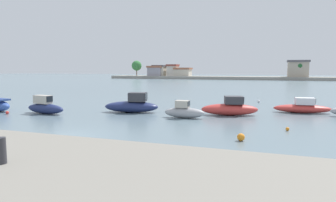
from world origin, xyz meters
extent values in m
plane|color=slate|center=(0.00, 0.00, 0.00)|extent=(400.00, 400.00, 0.00)
cylinder|color=#2D2D33|center=(5.29, -9.01, 2.04)|extent=(0.24, 0.24, 0.64)
ellipsoid|color=navy|center=(-7.70, 7.08, 0.45)|extent=(4.34, 1.75, 0.90)
cube|color=#BCB2A3|center=(-7.97, 7.12, 1.27)|extent=(1.77, 0.96, 0.74)
cube|color=black|center=(-7.13, 7.01, 1.34)|extent=(0.17, 0.67, 0.52)
ellipsoid|color=navy|center=(-0.75, 10.34, 0.51)|extent=(5.26, 2.73, 1.03)
cube|color=#333338|center=(-0.16, 10.46, 1.43)|extent=(1.77, 1.41, 0.81)
cube|color=black|center=(0.62, 10.62, 1.51)|extent=(0.28, 0.99, 0.57)
ellipsoid|color=#9E9EA3|center=(4.77, 8.90, 0.43)|extent=(3.41, 1.10, 0.86)
cube|color=#BCB2A3|center=(4.59, 8.90, 1.14)|extent=(1.08, 0.81, 0.57)
cube|color=black|center=(5.12, 8.91, 1.20)|extent=(0.09, 0.71, 0.40)
ellipsoid|color=#C63833|center=(8.06, 11.58, 0.50)|extent=(5.09, 2.70, 1.00)
cube|color=#333338|center=(8.40, 11.66, 1.33)|extent=(1.80, 1.58, 0.65)
cube|color=black|center=(9.14, 11.85, 1.39)|extent=(0.35, 1.11, 0.46)
ellipsoid|color=#C63833|center=(14.16, 15.18, 0.38)|extent=(5.08, 1.87, 0.77)
cube|color=silver|center=(14.36, 15.19, 1.08)|extent=(1.68, 1.18, 0.62)
cube|color=black|center=(15.16, 15.26, 1.14)|extent=(0.15, 0.95, 0.44)
sphere|color=red|center=(-10.62, 5.64, 0.14)|extent=(0.29, 0.29, 0.29)
sphere|color=orange|center=(9.91, 2.40, 0.21)|extent=(0.43, 0.43, 0.43)
sphere|color=white|center=(10.09, 22.52, 0.16)|extent=(0.32, 0.32, 0.32)
sphere|color=orange|center=(12.51, 6.18, 0.12)|extent=(0.24, 0.24, 0.24)
cube|color=gray|center=(0.00, 102.59, 0.56)|extent=(105.39, 10.94, 1.13)
cube|color=#99939E|center=(-34.20, 101.51, 2.84)|extent=(5.77, 5.01, 3.42)
cube|color=#995B42|center=(-34.20, 101.51, 4.90)|extent=(6.35, 5.51, 0.70)
cube|color=beige|center=(-32.94, 102.85, 3.01)|extent=(4.74, 5.48, 3.77)
cube|color=#565156|center=(-32.94, 102.85, 5.25)|extent=(5.21, 6.03, 0.70)
cube|color=beige|center=(-27.38, 103.42, 3.15)|extent=(4.08, 4.49, 4.04)
cube|color=brown|center=(-27.38, 103.42, 5.52)|extent=(4.49, 4.94, 0.70)
cube|color=beige|center=(-22.86, 103.12, 2.47)|extent=(6.17, 5.08, 2.69)
cube|color=#995B42|center=(-22.86, 103.12, 4.17)|extent=(6.79, 5.58, 0.70)
cube|color=#B2A38E|center=(20.37, 102.69, 3.78)|extent=(6.81, 5.68, 5.31)
cube|color=#565156|center=(20.37, 102.69, 6.78)|extent=(7.49, 6.25, 0.70)
cylinder|color=brown|center=(-43.15, 101.97, 2.40)|extent=(0.36, 0.36, 2.55)
sphere|color=#387A3D|center=(-43.15, 101.97, 5.37)|extent=(4.24, 4.24, 4.24)
cylinder|color=brown|center=(20.82, 101.16, 2.52)|extent=(0.36, 0.36, 2.78)
sphere|color=#235B2D|center=(20.82, 101.16, 5.13)|extent=(3.04, 3.04, 3.04)
camera|label=1|loc=(11.40, -14.29, 4.00)|focal=31.78mm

